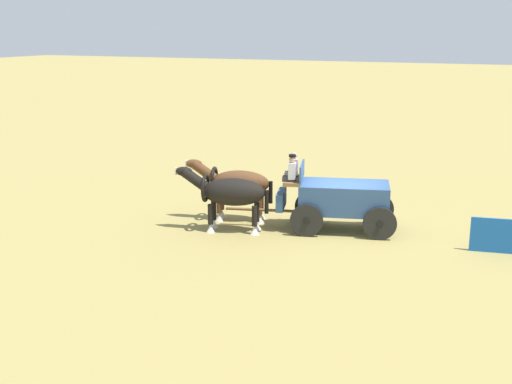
% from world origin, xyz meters
% --- Properties ---
extents(ground_plane, '(220.00, 220.00, 0.00)m').
position_xyz_m(ground_plane, '(0.00, 0.00, 0.00)').
color(ground_plane, '#9E8C4C').
extents(show_wagon, '(5.90, 2.72, 2.67)m').
position_xyz_m(show_wagon, '(0.16, 0.05, 1.14)').
color(show_wagon, '#2D4C7A').
rests_on(show_wagon, ground).
extents(draft_horse_near, '(3.14, 1.47, 2.20)m').
position_xyz_m(draft_horse_near, '(3.53, 1.64, 1.34)').
color(draft_horse_near, black).
rests_on(draft_horse_near, ground).
extents(draft_horse_off, '(3.08, 1.43, 2.19)m').
position_xyz_m(draft_horse_off, '(3.88, 0.39, 1.33)').
color(draft_horse_off, brown).
rests_on(draft_horse_off, ground).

